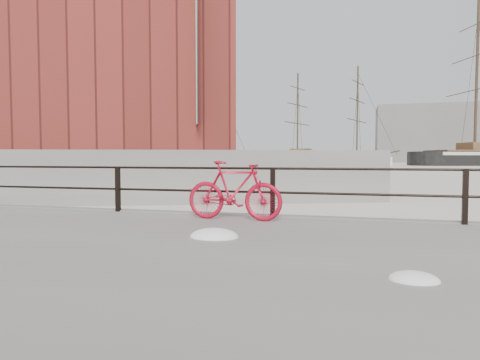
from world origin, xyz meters
The scene contains 14 objects.
ground centered at (0.00, 0.00, 0.00)m, with size 400.00×400.00×0.00m, color white.
far_quay centered at (-40.00, 72.00, 0.90)m, with size 24.00×150.00×1.80m, color gray.
guardrail centered at (0.00, -0.15, 0.85)m, with size 28.00×0.10×1.00m, color black, non-canonical shape.
bicycle centered at (-4.14, -0.74, 0.92)m, with size 1.88×0.28×1.13m, color #AF0B24.
schooner_mid centered at (-8.27, 82.46, 0.00)m, with size 28.70×12.14×20.66m, color silver, non-canonical shape.
schooner_left centered at (-32.05, 66.46, 0.00)m, with size 21.82×9.92×16.83m, color silver, non-canonical shape.
workboat_near centered at (-23.10, 30.12, 0.00)m, with size 13.16×4.39×7.00m, color black, non-canonical shape.
workboat_far centered at (-28.72, 39.59, 0.00)m, with size 11.53×3.98×7.00m, color black, non-canonical shape.
apartment_terracotta centered at (-21.25, 20.26, 11.90)m, with size 20.00×15.00×20.20m, color maroon.
apartment_mustard centered at (-29.49, 40.65, 12.90)m, with size 22.00×15.00×22.20m, color gold.
apartment_cream centered at (-38.11, 61.98, 12.40)m, with size 20.00×15.00×21.20m, color beige.
apartment_grey centered at (-46.35, 82.38, 13.40)m, with size 22.00×15.00×23.20m, color #9F9F9A.
apartment_brick centered at (-54.97, 103.70, 12.40)m, with size 24.00×15.00×21.20m, color brown.
industrial_west centered at (20.00, 140.00, 9.00)m, with size 32.00×18.00×18.00m, color gray.
Camera 1 is at (-1.87, -8.56, 1.55)m, focal length 32.00 mm.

